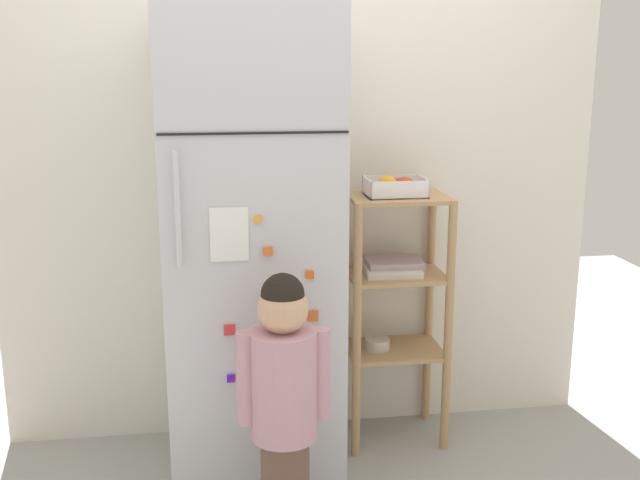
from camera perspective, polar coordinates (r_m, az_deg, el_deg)
ground_plane at (r=3.30m, az=-0.46°, el=-16.23°), size 6.00×6.00×0.00m
kitchen_wall_back at (r=3.26m, az=-1.38°, el=5.21°), size 2.58×0.03×2.33m
refrigerator at (r=2.95m, az=-5.15°, el=-0.66°), size 0.65×0.66×1.83m
child_standing at (r=2.57m, az=-2.74°, el=-10.67°), size 0.31×0.23×0.96m
pantry_shelf_unit at (r=3.25m, az=5.59°, el=-4.01°), size 0.42×0.32×1.08m
fruit_bin at (r=3.13m, az=5.70°, el=3.97°), size 0.24×0.18×0.09m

